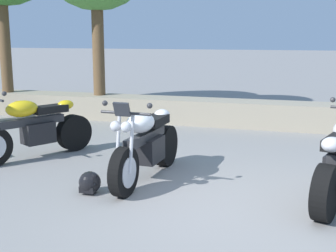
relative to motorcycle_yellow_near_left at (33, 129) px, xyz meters
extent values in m
plane|color=gray|center=(3.50, -1.15, -0.49)|extent=(120.00, 120.00, 0.00)
cube|color=gray|center=(3.50, 3.65, -0.21)|extent=(36.00, 0.80, 0.55)
cylinder|color=black|center=(0.36, 0.65, -0.18)|extent=(0.46, 0.63, 0.62)
cube|color=black|center=(0.04, 0.06, -0.08)|extent=(0.51, 0.58, 0.34)
cube|color=#2D2D30|center=(-0.01, -0.02, 0.12)|extent=(0.66, 1.03, 0.12)
ellipsoid|color=yellow|center=(-0.08, -0.15, 0.34)|extent=(0.55, 0.62, 0.26)
cube|color=black|center=(0.15, 0.27, 0.28)|extent=(0.50, 0.62, 0.12)
ellipsoid|color=yellow|center=(0.30, 0.53, 0.32)|extent=(0.33, 0.35, 0.16)
cylinder|color=silver|center=(0.11, 0.52, -0.13)|extent=(0.28, 0.39, 0.11)
sphere|color=#2D2D30|center=(-0.02, -0.65, 0.64)|extent=(0.07, 0.07, 0.07)
cylinder|color=black|center=(2.06, -1.22, -0.18)|extent=(0.18, 0.63, 0.62)
cylinder|color=black|center=(2.15, 0.21, -0.18)|extent=(0.22, 0.63, 0.62)
cylinder|color=silver|center=(2.06, -1.22, -0.18)|extent=(0.18, 0.39, 0.38)
cube|color=black|center=(2.11, -0.46, -0.08)|extent=(0.35, 0.50, 0.34)
cube|color=#2D2D30|center=(2.10, -0.56, 0.12)|extent=(0.21, 1.11, 0.12)
ellipsoid|color=white|center=(2.09, -0.70, 0.34)|extent=(0.37, 0.54, 0.26)
cube|color=black|center=(2.12, -0.23, 0.28)|extent=(0.29, 0.58, 0.12)
ellipsoid|color=white|center=(2.14, 0.07, 0.32)|extent=(0.24, 0.29, 0.16)
cylinder|color=#2D2D30|center=(2.06, -1.14, 0.54)|extent=(0.66, 0.08, 0.04)
sphere|color=silver|center=(2.12, -1.29, 0.40)|extent=(0.13, 0.13, 0.13)
sphere|color=silver|center=(1.98, -1.28, 0.40)|extent=(0.13, 0.13, 0.13)
cube|color=#26282D|center=(2.06, -1.24, 0.60)|extent=(0.21, 0.11, 0.18)
cylinder|color=silver|center=(1.97, -0.02, -0.13)|extent=(0.13, 0.39, 0.11)
cylinder|color=silver|center=(2.15, -1.19, 0.18)|extent=(0.05, 0.17, 0.73)
cylinder|color=silver|center=(1.97, -1.18, 0.18)|extent=(0.05, 0.17, 0.73)
sphere|color=#2D2D30|center=(2.37, -1.12, 0.64)|extent=(0.07, 0.07, 0.07)
sphere|color=#2D2D30|center=(1.77, -1.09, 0.64)|extent=(0.07, 0.07, 0.07)
cylinder|color=black|center=(4.40, -1.30, -0.18)|extent=(0.35, 0.65, 0.62)
ellipsoid|color=#BCBCC1|center=(4.44, -1.17, 0.32)|extent=(0.29, 0.33, 0.16)
sphere|color=#2D2D30|center=(4.49, 0.05, 0.64)|extent=(0.07, 0.07, 0.07)
sphere|color=black|center=(1.61, -1.25, -0.35)|extent=(0.28, 0.28, 0.28)
ellipsoid|color=black|center=(1.61, -1.33, -0.34)|extent=(0.23, 0.06, 0.12)
cube|color=black|center=(1.61, -1.33, -0.42)|extent=(0.20, 0.08, 0.08)
cylinder|color=brown|center=(-3.05, 3.55, 1.33)|extent=(0.28, 0.28, 2.52)
cylinder|color=brown|center=(-0.58, 3.71, 1.22)|extent=(0.28, 0.28, 2.31)
camera|label=1|loc=(4.10, -6.14, 1.46)|focal=48.15mm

